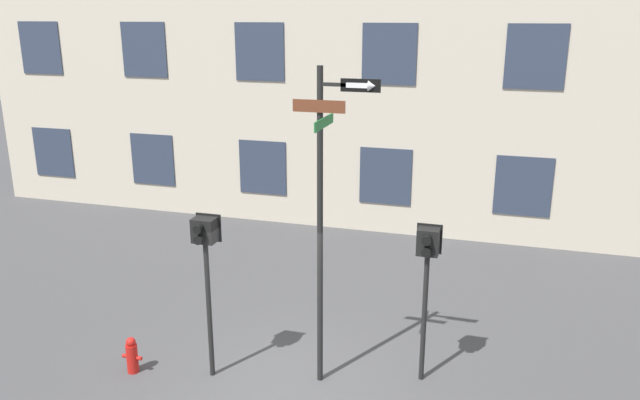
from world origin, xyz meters
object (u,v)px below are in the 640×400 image
street_sign_pole (324,207)px  pedestrian_signal_right (427,261)px  pedestrian_signal_left (206,252)px  fire_hydrant (132,355)px

street_sign_pole → pedestrian_signal_right: 1.78m
street_sign_pole → pedestrian_signal_left: 1.97m
pedestrian_signal_left → pedestrian_signal_right: pedestrian_signal_left is taller
fire_hydrant → pedestrian_signal_left: bearing=12.8°
pedestrian_signal_left → pedestrian_signal_right: size_ratio=1.05×
street_sign_pole → pedestrian_signal_right: size_ratio=1.91×
pedestrian_signal_left → street_sign_pole: bearing=11.7°
pedestrian_signal_left → fire_hydrant: 2.26m
fire_hydrant → pedestrian_signal_right: bearing=14.0°
street_sign_pole → fire_hydrant: 4.06m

